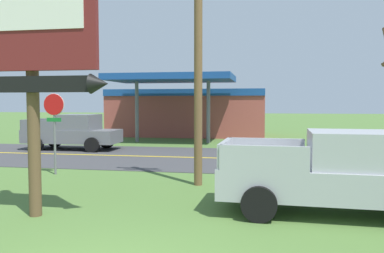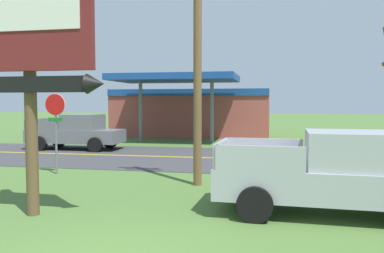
{
  "view_description": "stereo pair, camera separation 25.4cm",
  "coord_description": "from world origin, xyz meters",
  "views": [
    {
      "loc": [
        2.4,
        -5.3,
        2.63
      ],
      "look_at": [
        0.0,
        8.0,
        1.8
      ],
      "focal_mm": 37.04,
      "sensor_mm": 36.0,
      "label": 1
    },
    {
      "loc": [
        2.65,
        -5.26,
        2.63
      ],
      "look_at": [
        0.0,
        8.0,
        1.8
      ],
      "focal_mm": 37.04,
      "sensor_mm": 36.0,
      "label": 2
    }
  ],
  "objects": [
    {
      "name": "gas_station",
      "position": [
        -3.48,
        25.59,
        1.94
      ],
      "size": [
        12.0,
        11.5,
        4.4
      ],
      "color": "#A84C42",
      "rests_on": "ground"
    },
    {
      "name": "utility_pole",
      "position": [
        0.38,
        6.98,
        4.31
      ],
      "size": [
        1.67,
        0.26,
        8.11
      ],
      "color": "brown",
      "rests_on": "ground"
    },
    {
      "name": "pickup_silver_parked_on_lawn",
      "position": [
        4.04,
        4.31,
        0.96
      ],
      "size": [
        5.27,
        2.39,
        1.96
      ],
      "color": "#A8AAAF",
      "rests_on": "ground"
    },
    {
      "name": "motel_sign",
      "position": [
        -2.72,
        2.81,
        4.15
      ],
      "size": [
        3.55,
        0.54,
        6.21
      ],
      "color": "brown",
      "rests_on": "ground"
    },
    {
      "name": "stop_sign",
      "position": [
        -5.05,
        7.88,
        2.03
      ],
      "size": [
        0.8,
        0.08,
        2.95
      ],
      "color": "slate",
      "rests_on": "ground"
    },
    {
      "name": "road_centre_line",
      "position": [
        0.0,
        13.0,
        0.02
      ],
      "size": [
        126.0,
        0.2,
        0.01
      ],
      "primitive_type": "cube",
      "color": "gold",
      "rests_on": "road_asphalt"
    },
    {
      "name": "road_asphalt",
      "position": [
        0.0,
        13.0,
        0.01
      ],
      "size": [
        140.0,
        8.0,
        0.02
      ],
      "primitive_type": "cube",
      "color": "#3D3D3F",
      "rests_on": "ground"
    },
    {
      "name": "pickup_grey_on_road",
      "position": [
        -7.94,
        15.0,
        0.96
      ],
      "size": [
        5.2,
        2.24,
        1.96
      ],
      "color": "slate",
      "rests_on": "ground"
    }
  ]
}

